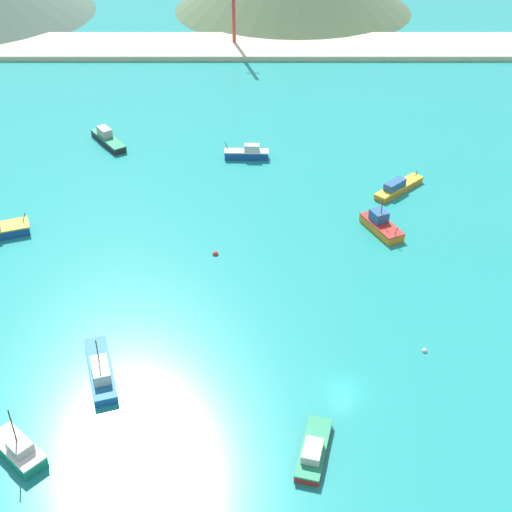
{
  "coord_description": "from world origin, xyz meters",
  "views": [
    {
      "loc": [
        -9.58,
        -55.26,
        56.16
      ],
      "look_at": [
        -9.42,
        24.59,
        0.94
      ],
      "focal_mm": 49.53,
      "sensor_mm": 36.0,
      "label": 1
    }
  ],
  "objects_px": {
    "fishing_boat_10": "(246,153)",
    "fishing_boat_13": "(313,450)",
    "fishing_boat_2": "(17,450)",
    "fishing_boat_3": "(380,225)",
    "fishing_boat_8": "(397,187)",
    "fishing_boat_1": "(106,139)",
    "buoy_1": "(423,351)",
    "fishing_boat_14": "(100,370)",
    "buoy_2": "(214,254)"
  },
  "relations": [
    {
      "from": "fishing_boat_10",
      "to": "fishing_boat_13",
      "type": "bearing_deg",
      "value": -83.66
    },
    {
      "from": "fishing_boat_2",
      "to": "fishing_boat_10",
      "type": "bearing_deg",
      "value": 71.38
    },
    {
      "from": "fishing_boat_3",
      "to": "fishing_boat_10",
      "type": "bearing_deg",
      "value": 130.33
    },
    {
      "from": "fishing_boat_8",
      "to": "fishing_boat_13",
      "type": "distance_m",
      "value": 55.85
    },
    {
      "from": "fishing_boat_1",
      "to": "fishing_boat_3",
      "type": "relative_size",
      "value": 1.18
    },
    {
      "from": "fishing_boat_1",
      "to": "fishing_boat_10",
      "type": "distance_m",
      "value": 26.12
    },
    {
      "from": "fishing_boat_10",
      "to": "buoy_1",
      "type": "relative_size",
      "value": 12.68
    },
    {
      "from": "fishing_boat_3",
      "to": "fishing_boat_14",
      "type": "height_order",
      "value": "fishing_boat_14"
    },
    {
      "from": "fishing_boat_8",
      "to": "fishing_boat_10",
      "type": "bearing_deg",
      "value": 154.28
    },
    {
      "from": "fishing_boat_13",
      "to": "fishing_boat_3",
      "type": "bearing_deg",
      "value": 72.96
    },
    {
      "from": "fishing_boat_2",
      "to": "fishing_boat_10",
      "type": "height_order",
      "value": "fishing_boat_2"
    },
    {
      "from": "fishing_boat_8",
      "to": "buoy_1",
      "type": "distance_m",
      "value": 38.19
    },
    {
      "from": "fishing_boat_10",
      "to": "fishing_boat_3",
      "type": "bearing_deg",
      "value": -49.67
    },
    {
      "from": "fishing_boat_1",
      "to": "fishing_boat_10",
      "type": "relative_size",
      "value": 1.26
    },
    {
      "from": "fishing_boat_14",
      "to": "fishing_boat_2",
      "type": "bearing_deg",
      "value": -118.16
    },
    {
      "from": "fishing_boat_8",
      "to": "fishing_boat_1",
      "type": "bearing_deg",
      "value": 160.45
    },
    {
      "from": "fishing_boat_3",
      "to": "fishing_boat_13",
      "type": "bearing_deg",
      "value": -107.04
    },
    {
      "from": "fishing_boat_8",
      "to": "buoy_2",
      "type": "bearing_deg",
      "value": -147.68
    },
    {
      "from": "fishing_boat_13",
      "to": "buoy_1",
      "type": "distance_m",
      "value": 20.61
    },
    {
      "from": "fishing_boat_2",
      "to": "fishing_boat_3",
      "type": "xyz_separation_m",
      "value": [
        41.84,
        41.63,
        0.06
      ]
    },
    {
      "from": "fishing_boat_8",
      "to": "buoy_2",
      "type": "height_order",
      "value": "fishing_boat_8"
    },
    {
      "from": "fishing_boat_10",
      "to": "buoy_2",
      "type": "height_order",
      "value": "fishing_boat_10"
    },
    {
      "from": "fishing_boat_13",
      "to": "buoy_1",
      "type": "height_order",
      "value": "fishing_boat_13"
    },
    {
      "from": "fishing_boat_10",
      "to": "fishing_boat_8",
      "type": "bearing_deg",
      "value": -25.72
    },
    {
      "from": "fishing_boat_2",
      "to": "buoy_2",
      "type": "relative_size",
      "value": 8.33
    },
    {
      "from": "fishing_boat_2",
      "to": "fishing_boat_8",
      "type": "relative_size",
      "value": 0.74
    },
    {
      "from": "fishing_boat_13",
      "to": "fishing_boat_14",
      "type": "height_order",
      "value": "fishing_boat_14"
    },
    {
      "from": "fishing_boat_2",
      "to": "fishing_boat_8",
      "type": "distance_m",
      "value": 70.62
    },
    {
      "from": "fishing_boat_3",
      "to": "fishing_boat_10",
      "type": "relative_size",
      "value": 1.07
    },
    {
      "from": "fishing_boat_2",
      "to": "fishing_boat_14",
      "type": "relative_size",
      "value": 0.63
    },
    {
      "from": "fishing_boat_2",
      "to": "fishing_boat_13",
      "type": "xyz_separation_m",
      "value": [
        29.14,
        0.2,
        -0.23
      ]
    },
    {
      "from": "fishing_boat_1",
      "to": "fishing_boat_2",
      "type": "distance_m",
      "value": 71.11
    },
    {
      "from": "fishing_boat_1",
      "to": "fishing_boat_3",
      "type": "bearing_deg",
      "value": -32.96
    },
    {
      "from": "buoy_2",
      "to": "fishing_boat_1",
      "type": "bearing_deg",
      "value": 120.75
    },
    {
      "from": "fishing_boat_14",
      "to": "buoy_2",
      "type": "relative_size",
      "value": 13.29
    },
    {
      "from": "fishing_boat_2",
      "to": "buoy_2",
      "type": "xyz_separation_m",
      "value": [
        17.75,
        35.3,
        -0.78
      ]
    },
    {
      "from": "fishing_boat_13",
      "to": "buoy_2",
      "type": "bearing_deg",
      "value": 107.98
    },
    {
      "from": "fishing_boat_14",
      "to": "fishing_boat_8",
      "type": "bearing_deg",
      "value": 46.26
    },
    {
      "from": "fishing_boat_14",
      "to": "buoy_2",
      "type": "bearing_deg",
      "value": 64.01
    },
    {
      "from": "fishing_boat_1",
      "to": "fishing_boat_13",
      "type": "relative_size",
      "value": 1.17
    },
    {
      "from": "fishing_boat_2",
      "to": "buoy_1",
      "type": "xyz_separation_m",
      "value": [
        43.16,
        15.29,
        -0.81
      ]
    },
    {
      "from": "fishing_boat_13",
      "to": "buoy_1",
      "type": "relative_size",
      "value": 13.68
    },
    {
      "from": "fishing_boat_1",
      "to": "fishing_boat_2",
      "type": "bearing_deg",
      "value": -87.17
    },
    {
      "from": "buoy_1",
      "to": "buoy_2",
      "type": "distance_m",
      "value": 32.34
    },
    {
      "from": "fishing_boat_8",
      "to": "buoy_2",
      "type": "distance_m",
      "value": 33.77
    },
    {
      "from": "fishing_boat_14",
      "to": "buoy_1",
      "type": "distance_m",
      "value": 37.32
    },
    {
      "from": "fishing_boat_1",
      "to": "buoy_2",
      "type": "bearing_deg",
      "value": -59.25
    },
    {
      "from": "fishing_boat_3",
      "to": "buoy_1",
      "type": "xyz_separation_m",
      "value": [
        1.32,
        -26.34,
        -0.87
      ]
    },
    {
      "from": "fishing_boat_8",
      "to": "fishing_boat_13",
      "type": "xyz_separation_m",
      "value": [
        -17.14,
        -53.15,
        -0.09
      ]
    },
    {
      "from": "fishing_boat_1",
      "to": "fishing_boat_2",
      "type": "height_order",
      "value": "fishing_boat_2"
    }
  ]
}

